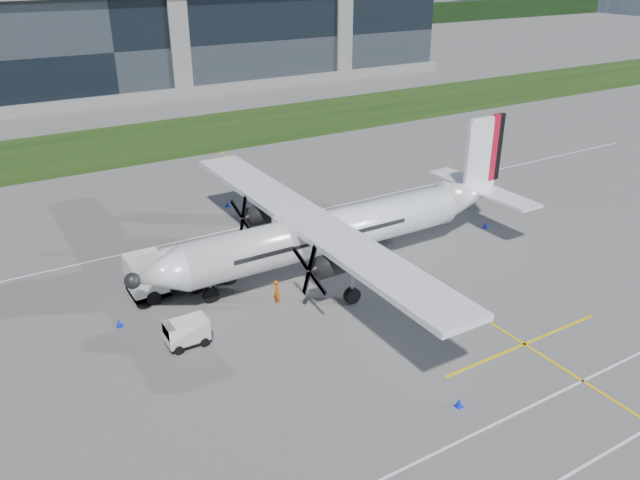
{
  "coord_description": "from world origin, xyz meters",
  "views": [
    {
      "loc": [
        -22.81,
        -25.78,
        20.59
      ],
      "look_at": [
        -3.24,
        6.61,
        3.18
      ],
      "focal_mm": 35.0,
      "sensor_mm": 36.0,
      "label": 1
    }
  ],
  "objects_px": {
    "baggage_tug": "(187,333)",
    "fuel_tanker_truck": "(178,268)",
    "safety_cone_tail": "(486,225)",
    "safety_cone_fwd": "(119,323)",
    "safety_cone_portwing": "(459,402)",
    "safety_cone_stbdwing": "(228,204)",
    "turboprop_aircraft": "(342,206)",
    "ground_crew_person": "(277,290)"
  },
  "relations": [
    {
      "from": "fuel_tanker_truck",
      "to": "turboprop_aircraft",
      "type": "bearing_deg",
      "value": -14.18
    },
    {
      "from": "turboprop_aircraft",
      "to": "safety_cone_stbdwing",
      "type": "bearing_deg",
      "value": 98.87
    },
    {
      "from": "fuel_tanker_truck",
      "to": "ground_crew_person",
      "type": "bearing_deg",
      "value": -47.39
    },
    {
      "from": "fuel_tanker_truck",
      "to": "safety_cone_fwd",
      "type": "height_order",
      "value": "fuel_tanker_truck"
    },
    {
      "from": "safety_cone_portwing",
      "to": "safety_cone_stbdwing",
      "type": "xyz_separation_m",
      "value": [
        1.01,
        31.06,
        0.0
      ]
    },
    {
      "from": "turboprop_aircraft",
      "to": "ground_crew_person",
      "type": "height_order",
      "value": "turboprop_aircraft"
    },
    {
      "from": "fuel_tanker_truck",
      "to": "baggage_tug",
      "type": "distance_m",
      "value": 6.93
    },
    {
      "from": "fuel_tanker_truck",
      "to": "safety_cone_tail",
      "type": "height_order",
      "value": "fuel_tanker_truck"
    },
    {
      "from": "baggage_tug",
      "to": "safety_cone_stbdwing",
      "type": "xyz_separation_m",
      "value": [
        10.67,
        18.82,
        -0.53
      ]
    },
    {
      "from": "turboprop_aircraft",
      "to": "ground_crew_person",
      "type": "xyz_separation_m",
      "value": [
        -6.4,
        -2.33,
        -3.73
      ]
    },
    {
      "from": "fuel_tanker_truck",
      "to": "ground_crew_person",
      "type": "relative_size",
      "value": 4.35
    },
    {
      "from": "turboprop_aircraft",
      "to": "ground_crew_person",
      "type": "bearing_deg",
      "value": -160.03
    },
    {
      "from": "baggage_tug",
      "to": "safety_cone_portwing",
      "type": "distance_m",
      "value": 15.6
    },
    {
      "from": "safety_cone_portwing",
      "to": "safety_cone_stbdwing",
      "type": "height_order",
      "value": "same"
    },
    {
      "from": "baggage_tug",
      "to": "safety_cone_tail",
      "type": "height_order",
      "value": "baggage_tug"
    },
    {
      "from": "baggage_tug",
      "to": "ground_crew_person",
      "type": "xyz_separation_m",
      "value": [
        6.61,
        1.49,
        0.17
      ]
    },
    {
      "from": "fuel_tanker_truck",
      "to": "safety_cone_stbdwing",
      "type": "bearing_deg",
      "value": 54.23
    },
    {
      "from": "fuel_tanker_truck",
      "to": "safety_cone_fwd",
      "type": "distance_m",
      "value": 5.61
    },
    {
      "from": "ground_crew_person",
      "to": "safety_cone_stbdwing",
      "type": "distance_m",
      "value": 17.81
    },
    {
      "from": "ground_crew_person",
      "to": "safety_cone_stbdwing",
      "type": "xyz_separation_m",
      "value": [
        4.06,
        17.33,
        -0.7
      ]
    },
    {
      "from": "baggage_tug",
      "to": "fuel_tanker_truck",
      "type": "bearing_deg",
      "value": 74.15
    },
    {
      "from": "safety_cone_portwing",
      "to": "safety_cone_fwd",
      "type": "bearing_deg",
      "value": 127.74
    },
    {
      "from": "fuel_tanker_truck",
      "to": "safety_cone_stbdwing",
      "type": "relative_size",
      "value": 16.49
    },
    {
      "from": "safety_cone_stbdwing",
      "to": "safety_cone_tail",
      "type": "bearing_deg",
      "value": -43.26
    },
    {
      "from": "baggage_tug",
      "to": "safety_cone_fwd",
      "type": "distance_m",
      "value": 4.93
    },
    {
      "from": "safety_cone_fwd",
      "to": "safety_cone_stbdwing",
      "type": "height_order",
      "value": "same"
    },
    {
      "from": "turboprop_aircraft",
      "to": "safety_cone_portwing",
      "type": "height_order",
      "value": "turboprop_aircraft"
    },
    {
      "from": "safety_cone_fwd",
      "to": "safety_cone_portwing",
      "type": "xyz_separation_m",
      "value": [
        12.55,
        -16.21,
        0.0
      ]
    },
    {
      "from": "turboprop_aircraft",
      "to": "safety_cone_fwd",
      "type": "xyz_separation_m",
      "value": [
        -15.89,
        0.15,
        -4.42
      ]
    },
    {
      "from": "safety_cone_fwd",
      "to": "safety_cone_stbdwing",
      "type": "relative_size",
      "value": 1.0
    },
    {
      "from": "fuel_tanker_truck",
      "to": "safety_cone_fwd",
      "type": "bearing_deg",
      "value": -150.83
    },
    {
      "from": "fuel_tanker_truck",
      "to": "safety_cone_portwing",
      "type": "relative_size",
      "value": 16.49
    },
    {
      "from": "safety_cone_tail",
      "to": "safety_cone_fwd",
      "type": "bearing_deg",
      "value": 178.99
    },
    {
      "from": "ground_crew_person",
      "to": "safety_cone_fwd",
      "type": "distance_m",
      "value": 9.84
    },
    {
      "from": "safety_cone_stbdwing",
      "to": "baggage_tug",
      "type": "bearing_deg",
      "value": -119.54
    },
    {
      "from": "turboprop_aircraft",
      "to": "baggage_tug",
      "type": "distance_m",
      "value": 14.11
    },
    {
      "from": "baggage_tug",
      "to": "safety_cone_fwd",
      "type": "height_order",
      "value": "baggage_tug"
    },
    {
      "from": "ground_crew_person",
      "to": "safety_cone_portwing",
      "type": "relative_size",
      "value": 3.79
    },
    {
      "from": "safety_cone_tail",
      "to": "safety_cone_portwing",
      "type": "xyz_separation_m",
      "value": [
        -17.35,
        -15.68,
        0.0
      ]
    },
    {
      "from": "safety_cone_tail",
      "to": "fuel_tanker_truck",
      "type": "bearing_deg",
      "value": 172.77
    },
    {
      "from": "fuel_tanker_truck",
      "to": "safety_cone_fwd",
      "type": "xyz_separation_m",
      "value": [
        -4.77,
        -2.66,
        -1.3
      ]
    },
    {
      "from": "safety_cone_portwing",
      "to": "safety_cone_tail",
      "type": "bearing_deg",
      "value": 42.11
    }
  ]
}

